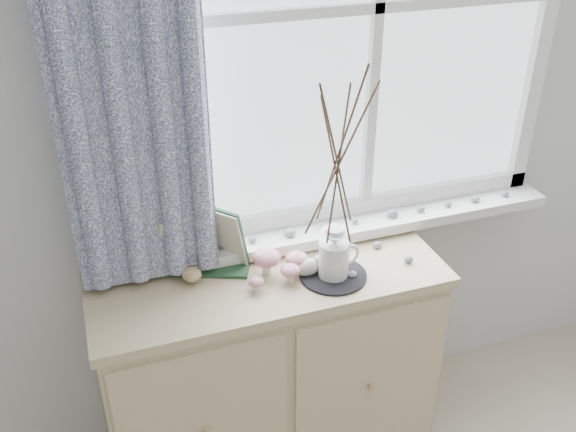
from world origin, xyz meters
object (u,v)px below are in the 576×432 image
at_px(botanical_book, 206,245).
at_px(twig_pitcher, 338,157).
at_px(toadstool_cluster, 277,263).
at_px(sideboard, 271,371).

bearing_deg(botanical_book, twig_pitcher, 1.40).
xyz_separation_m(botanical_book, toadstool_cluster, (0.22, -0.08, -0.07)).
xyz_separation_m(toadstool_cluster, twig_pitcher, (0.17, -0.07, 0.39)).
bearing_deg(botanical_book, sideboard, -0.89).
bearing_deg(botanical_book, toadstool_cluster, 1.51).
relative_size(botanical_book, toadstool_cluster, 1.51).
xyz_separation_m(sideboard, twig_pitcher, (0.20, -0.07, 0.86)).
height_order(botanical_book, twig_pitcher, twig_pitcher).
height_order(sideboard, botanical_book, botanical_book).
xyz_separation_m(sideboard, botanical_book, (-0.19, 0.08, 0.54)).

